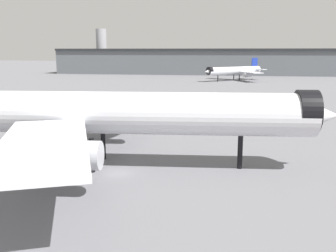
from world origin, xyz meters
name	(u,v)px	position (x,y,z in m)	size (l,w,h in m)	color
ground	(117,173)	(0.00, 0.00, 0.00)	(900.00, 900.00, 0.00)	slate
airliner_near_gate	(113,114)	(-1.45, 2.80, 6.83)	(55.72, 50.28, 15.50)	silver
airliner_far_taxiway	(235,71)	(3.90, 147.18, 4.84)	(29.71, 30.55, 10.99)	silver
terminal_building	(232,61)	(-1.16, 192.97, 8.04)	(223.52, 37.63, 28.12)	slate
baggage_tug_wing	(231,120)	(11.09, 34.02, 0.97)	(3.52, 2.62, 1.85)	black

